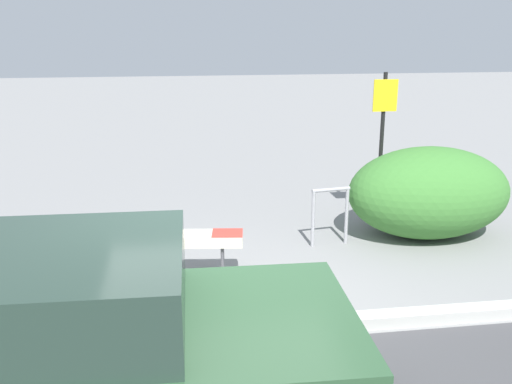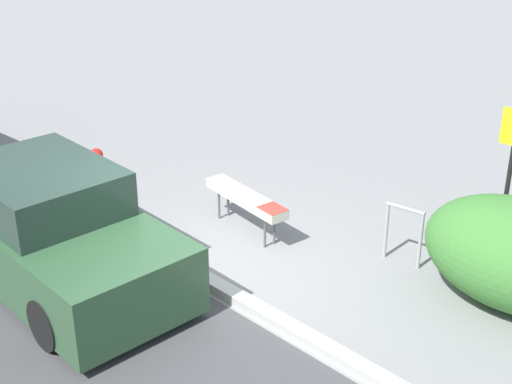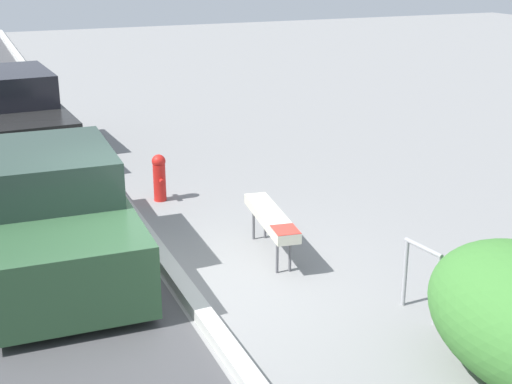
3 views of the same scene
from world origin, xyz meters
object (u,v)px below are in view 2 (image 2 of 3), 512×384
fire_hydrant (98,169)px  parked_car_near (50,230)px  bench (246,199)px  bike_rack (404,229)px  sign_post (509,172)px

fire_hydrant → parked_car_near: parked_car_near is taller
fire_hydrant → bench: bearing=16.2°
bench → bike_rack: 2.29m
bike_rack → sign_post: sign_post is taller
fire_hydrant → parked_car_near: (1.87, -1.88, 0.27)m
fire_hydrant → parked_car_near: bearing=-45.2°
sign_post → bike_rack: bearing=-142.1°
bike_rack → bench: bearing=-158.2°
bike_rack → sign_post: size_ratio=0.36×
bench → bike_rack: size_ratio=1.99×
sign_post → fire_hydrant: (-5.75, -2.37, -0.98)m
sign_post → parked_car_near: sign_post is taller
bike_rack → sign_post: bearing=37.9°
bench → parked_car_near: bearing=-99.1°
bike_rack → fire_hydrant: 5.05m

